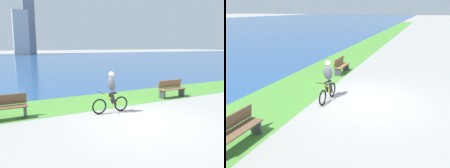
# 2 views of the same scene
# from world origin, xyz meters

# --- Properties ---
(ground_plane) EXTENTS (300.00, 300.00, 0.00)m
(ground_plane) POSITION_xyz_m (0.00, 0.00, 0.00)
(ground_plane) COLOR gray
(grass_strip_bayside) EXTENTS (120.00, 2.98, 0.01)m
(grass_strip_bayside) POSITION_xyz_m (0.00, 3.53, 0.00)
(grass_strip_bayside) COLOR #478433
(grass_strip_bayside) RESTS_ON ground
(cyclist_lead) EXTENTS (1.59, 0.52, 1.65)m
(cyclist_lead) POSITION_xyz_m (-0.53, 1.54, 0.83)
(cyclist_lead) COLOR black
(cyclist_lead) RESTS_ON ground
(bench_near_path) EXTENTS (1.50, 0.47, 0.90)m
(bench_near_path) POSITION_xyz_m (3.51, 2.48, 0.45)
(bench_near_path) COLOR brown
(bench_near_path) RESTS_ON ground
(bench_far_along_path) EXTENTS (1.50, 0.47, 0.90)m
(bench_far_along_path) POSITION_xyz_m (-4.33, 2.56, 0.45)
(bench_far_along_path) COLOR brown
(bench_far_along_path) RESTS_ON ground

